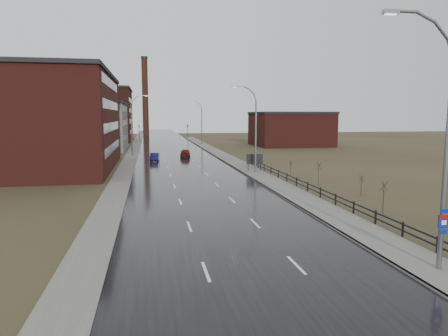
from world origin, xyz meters
name	(u,v)px	position (x,y,z in m)	size (l,w,h in m)	color
ground	(278,307)	(0.00, 0.00, 0.00)	(320.00, 320.00, 0.00)	#2D2819
road	(176,156)	(0.00, 60.00, 0.03)	(14.00, 300.00, 0.06)	black
sidewalk_right	(256,174)	(8.60, 35.00, 0.09)	(3.20, 180.00, 0.18)	#595651
curb_right	(244,174)	(7.08, 35.00, 0.09)	(0.16, 180.00, 0.18)	slate
sidewalk_left	(131,157)	(-8.20, 60.00, 0.06)	(2.40, 260.00, 0.12)	#595651
warehouse_near	(30,121)	(-20.99, 45.00, 6.76)	(22.44, 28.56, 13.50)	#471914
warehouse_mid	(88,126)	(-17.99, 78.00, 5.26)	(16.32, 20.40, 10.50)	slate
warehouse_far	(85,115)	(-22.99, 108.00, 7.76)	(26.52, 24.48, 15.50)	#331611
building_right	(290,129)	(30.30, 82.00, 4.26)	(18.36, 16.32, 8.50)	#471914
smokestack	(145,96)	(-6.00, 150.00, 15.50)	(2.70, 2.70, 30.70)	#331611
streetlight_main	(441,148)	(8.47, 2.00, 6.06)	(3.91, 0.29, 12.11)	slate
streetlight_right_mid	(254,129)	(8.50, 36.00, 5.84)	(3.36, 0.28, 11.35)	slate
streetlight_left	(133,125)	(-7.70, 62.00, 5.84)	(3.36, 0.28, 11.35)	slate
streetlight_right_far	(201,122)	(8.50, 90.00, 5.84)	(3.36, 0.28, 11.35)	slate
guardrail	(324,193)	(10.30, 18.31, 0.71)	(0.10, 53.05, 1.10)	black
shrub_c	(384,197)	(12.34, 12.35, 1.44)	(0.64, 0.68, 2.72)	#382D23
shrub_d	(361,185)	(14.59, 19.51, 1.07)	(0.48, 0.51, 2.01)	#382D23
shrub_e	(319,173)	(13.08, 25.73, 1.35)	(0.60, 0.63, 2.53)	#382D23
shrub_f	(291,168)	(12.61, 33.07, 1.00)	(0.45, 0.47, 1.88)	#382D23
billboard	(255,160)	(9.10, 37.59, 1.66)	(2.27, 0.17, 2.42)	black
traffic_light_left	(139,125)	(-8.00, 120.00, 4.60)	(0.58, 2.73, 5.30)	black
traffic_light_right	(188,125)	(8.00, 120.00, 4.60)	(0.58, 2.73, 5.30)	black
car_near	(155,157)	(-4.01, 52.79, 0.65)	(1.38, 3.97, 1.31)	#120E47
car_far	(185,153)	(1.58, 58.34, 0.75)	(1.78, 4.43, 1.51)	#4E110D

